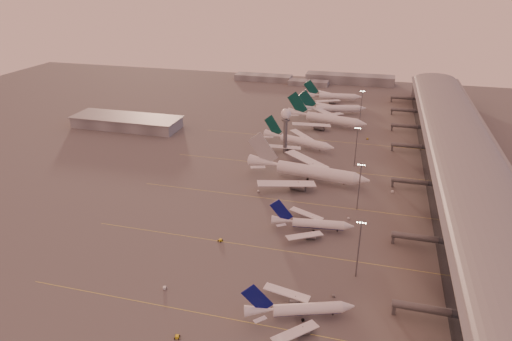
# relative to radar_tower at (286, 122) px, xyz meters

# --- Properties ---
(ground) EXTENTS (700.00, 700.00, 0.00)m
(ground) POSITION_rel_radar_tower_xyz_m (-5.00, -120.00, -20.95)
(ground) COLOR #575454
(ground) RESTS_ON ground
(taxiway_markings) EXTENTS (180.00, 185.25, 0.02)m
(taxiway_markings) POSITION_rel_radar_tower_xyz_m (25.00, -64.00, -20.94)
(taxiway_markings) COLOR #E4DA50
(taxiway_markings) RESTS_ON ground
(terminal) EXTENTS (57.00, 362.00, 23.04)m
(terminal) POSITION_rel_radar_tower_xyz_m (102.88, -9.91, -10.43)
(terminal) COLOR black
(terminal) RESTS_ON ground
(hangar) EXTENTS (82.00, 27.00, 8.50)m
(hangar) POSITION_rel_radar_tower_xyz_m (-125.00, 20.00, -16.63)
(hangar) COLOR slate
(hangar) RESTS_ON ground
(radar_tower) EXTENTS (6.40, 6.40, 31.10)m
(radar_tower) POSITION_rel_radar_tower_xyz_m (0.00, 0.00, 0.00)
(radar_tower) COLOR #5B5D63
(radar_tower) RESTS_ON ground
(mast_a) EXTENTS (3.60, 0.56, 25.00)m
(mast_a) POSITION_rel_radar_tower_xyz_m (53.00, -120.00, -7.21)
(mast_a) COLOR #5B5D63
(mast_a) RESTS_ON ground
(mast_b) EXTENTS (3.60, 0.56, 25.00)m
(mast_b) POSITION_rel_radar_tower_xyz_m (50.00, -65.00, -7.21)
(mast_b) COLOR #5B5D63
(mast_b) RESTS_ON ground
(mast_c) EXTENTS (3.60, 0.56, 25.00)m
(mast_c) POSITION_rel_radar_tower_xyz_m (45.00, -10.00, -7.21)
(mast_c) COLOR #5B5D63
(mast_c) RESTS_ON ground
(mast_d) EXTENTS (3.60, 0.56, 25.00)m
(mast_d) POSITION_rel_radar_tower_xyz_m (43.00, 80.00, -7.21)
(mast_d) COLOR #5B5D63
(mast_d) RESTS_ON ground
(distant_horizon) EXTENTS (165.00, 37.50, 9.00)m
(distant_horizon) POSITION_rel_radar_tower_xyz_m (-2.38, 205.14, -17.06)
(distant_horizon) COLOR slate
(distant_horizon) RESTS_ON ground
(narrowbody_near) EXTENTS (37.29, 29.23, 15.18)m
(narrowbody_near) POSITION_rel_radar_tower_xyz_m (35.92, -148.43, -17.88)
(narrowbody_near) COLOR white
(narrowbody_near) RESTS_ON ground
(narrowbody_mid) EXTENTS (38.18, 30.32, 14.94)m
(narrowbody_mid) POSITION_rel_radar_tower_xyz_m (31.44, -90.67, -17.92)
(narrowbody_mid) COLOR white
(narrowbody_mid) RESTS_ON ground
(widebody_white) EXTENTS (70.72, 56.30, 24.96)m
(widebody_white) POSITION_rel_radar_tower_xyz_m (20.62, -38.03, -16.62)
(widebody_white) COLOR white
(widebody_white) RESTS_ON ground
(greentail_a) EXTENTS (50.85, 40.44, 19.09)m
(greentail_a) POSITION_rel_radar_tower_xyz_m (6.72, 12.30, -17.58)
(greentail_a) COLOR white
(greentail_a) RESTS_ON ground
(greentail_b) EXTENTS (63.00, 50.29, 23.27)m
(greentail_b) POSITION_rel_radar_tower_xyz_m (18.77, 63.45, -16.84)
(greentail_b) COLOR white
(greentail_b) RESTS_ON ground
(greentail_c) EXTENTS (54.77, 43.66, 20.34)m
(greentail_c) POSITION_rel_radar_tower_xyz_m (20.14, 94.35, -17.36)
(greentail_c) COLOR white
(greentail_c) RESTS_ON ground
(greentail_d) EXTENTS (52.17, 41.91, 18.98)m
(greentail_d) POSITION_rel_radar_tower_xyz_m (15.90, 135.09, -17.60)
(greentail_d) COLOR white
(greentail_d) RESTS_ON ground
(gsv_truck_a) EXTENTS (6.33, 4.24, 2.41)m
(gsv_truck_a) POSITION_rel_radar_tower_xyz_m (-14.83, -146.26, -19.72)
(gsv_truck_a) COLOR silver
(gsv_truck_a) RESTS_ON ground
(gsv_tug_near) EXTENTS (2.97, 4.17, 1.09)m
(gsv_tug_near) POSITION_rel_radar_tower_xyz_m (-0.58, -167.94, -20.39)
(gsv_tug_near) COLOR yellow
(gsv_tug_near) RESTS_ON ground
(gsv_catering_a) EXTENTS (4.78, 2.79, 3.69)m
(gsv_catering_a) POSITION_rel_radar_tower_xyz_m (46.17, -134.40, -19.11)
(gsv_catering_a) COLOR slate
(gsv_catering_a) RESTS_ON ground
(gsv_tug_mid) EXTENTS (4.37, 3.35, 1.10)m
(gsv_tug_mid) POSITION_rel_radar_tower_xyz_m (-5.91, -110.16, -20.38)
(gsv_tug_mid) COLOR yellow
(gsv_tug_mid) RESTS_ON ground
(gsv_truck_b) EXTENTS (5.04, 2.21, 1.98)m
(gsv_truck_b) POSITION_rel_radar_tower_xyz_m (47.09, -76.38, -19.94)
(gsv_truck_b) COLOR silver
(gsv_truck_b) RESTS_ON ground
(gsv_truck_c) EXTENTS (5.53, 3.63, 2.10)m
(gsv_truck_c) POSITION_rel_radar_tower_xyz_m (-1.82, -59.13, -19.88)
(gsv_truck_c) COLOR silver
(gsv_truck_c) RESTS_ON ground
(gsv_catering_b) EXTENTS (6.08, 4.00, 4.60)m
(gsv_catering_b) POSITION_rel_radar_tower_xyz_m (67.30, -41.47, -18.65)
(gsv_catering_b) COLOR silver
(gsv_catering_b) RESTS_ON ground
(gsv_tug_far) EXTENTS (3.44, 3.38, 0.86)m
(gsv_tug_far) POSITION_rel_radar_tower_xyz_m (3.56, -18.22, -20.51)
(gsv_tug_far) COLOR silver
(gsv_tug_far) RESTS_ON ground
(gsv_tug_hangar) EXTENTS (3.23, 2.22, 0.86)m
(gsv_tug_hangar) POSITION_rel_radar_tower_xyz_m (50.67, 39.96, -20.51)
(gsv_tug_hangar) COLOR yellow
(gsv_tug_hangar) RESTS_ON ground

